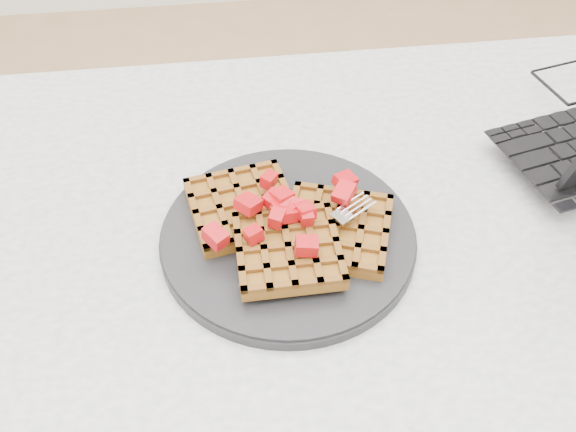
{
  "coord_description": "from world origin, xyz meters",
  "views": [
    {
      "loc": [
        -0.16,
        -0.42,
        1.27
      ],
      "look_at": [
        -0.1,
        0.04,
        0.79
      ],
      "focal_mm": 40.0,
      "sensor_mm": 36.0,
      "label": 1
    }
  ],
  "objects": [
    {
      "name": "strawberry_pile",
      "position": [
        -0.1,
        0.04,
        0.8
      ],
      "size": [
        0.15,
        0.15,
        0.02
      ],
      "primitive_type": null,
      "color": "#960007",
      "rests_on": "waffles"
    },
    {
      "name": "table",
      "position": [
        0.0,
        0.0,
        0.64
      ],
      "size": [
        1.2,
        0.8,
        0.75
      ],
      "color": "silver",
      "rests_on": "ground"
    },
    {
      "name": "fork",
      "position": [
        -0.07,
        0.01,
        0.77
      ],
      "size": [
        0.16,
        0.12,
        0.02
      ],
      "primitive_type": null,
      "rotation": [
        0.0,
        0.0,
        -0.99
      ],
      "color": "silver",
      "rests_on": "plate"
    },
    {
      "name": "plate",
      "position": [
        -0.1,
        0.04,
        0.76
      ],
      "size": [
        0.27,
        0.27,
        0.02
      ],
      "primitive_type": "cylinder",
      "color": "black",
      "rests_on": "table"
    },
    {
      "name": "waffles",
      "position": [
        -0.1,
        0.03,
        0.78
      ],
      "size": [
        0.23,
        0.19,
        0.03
      ],
      "color": "#915C1E",
      "rests_on": "plate"
    }
  ]
}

